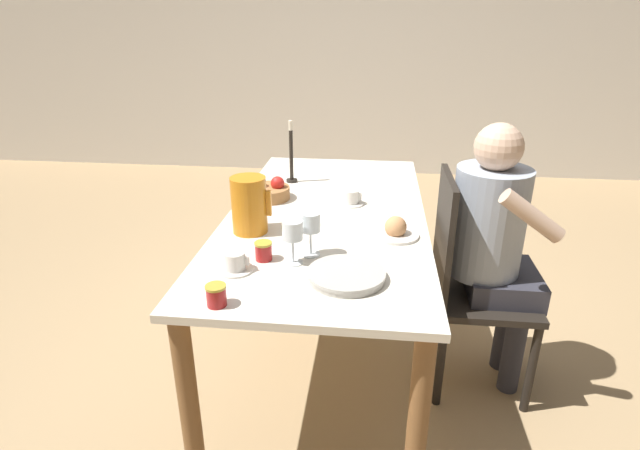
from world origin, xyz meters
TOP-DOWN VIEW (x-y plane):
  - ground_plane at (0.00, 0.00)m, footprint 20.00×20.00m
  - wall_back at (0.00, 3.13)m, footprint 10.00×0.06m
  - dining_table at (0.00, 0.00)m, footprint 0.90×1.83m
  - chair_person_side at (0.63, -0.19)m, footprint 0.42×0.42m
  - person_seated at (0.72, -0.17)m, footprint 0.39×0.41m
  - red_pitcher at (-0.30, -0.26)m, footprint 0.17×0.15m
  - wine_glass_water at (-0.02, -0.45)m, footprint 0.08×0.08m
  - wine_glass_juice at (-0.07, -0.52)m, footprint 0.08×0.08m
  - teacup_near_person at (-0.27, -0.60)m, footprint 0.13×0.13m
  - teacup_across at (0.10, 0.12)m, footprint 0.13×0.13m
  - serving_tray at (0.13, -0.62)m, footprint 0.27×0.27m
  - bread_plate at (0.31, -0.24)m, footprint 0.19×0.19m
  - jam_jar_amber at (-0.26, -0.84)m, footprint 0.07×0.07m
  - jam_jar_red at (-0.18, -0.51)m, footprint 0.07×0.07m
  - fruit_bowl at (-0.31, 0.15)m, footprint 0.21×0.21m
  - candlestick_tall at (-0.23, 0.43)m, footprint 0.06×0.06m

SIDE VIEW (x-z plane):
  - ground_plane at x=0.00m, z-range 0.00..0.00m
  - chair_person_side at x=0.63m, z-range 0.02..1.00m
  - dining_table at x=0.00m, z-range 0.27..1.00m
  - person_seated at x=0.72m, z-range 0.11..1.30m
  - serving_tray at x=0.13m, z-range 0.73..0.76m
  - bread_plate at x=0.31m, z-range 0.71..0.80m
  - teacup_near_person at x=-0.27m, z-range 0.72..0.79m
  - teacup_across at x=0.10m, z-range 0.72..0.79m
  - jam_jar_amber at x=-0.26m, z-range 0.73..0.80m
  - jam_jar_red at x=-0.18m, z-range 0.73..0.80m
  - fruit_bowl at x=-0.31m, z-range 0.71..0.82m
  - red_pitcher at x=-0.30m, z-range 0.73..0.97m
  - wine_glass_juice at x=-0.07m, z-range 0.77..0.93m
  - wine_glass_water at x=-0.02m, z-range 0.77..0.94m
  - candlestick_tall at x=-0.23m, z-range 0.69..1.02m
  - wall_back at x=0.00m, z-range 0.00..2.60m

